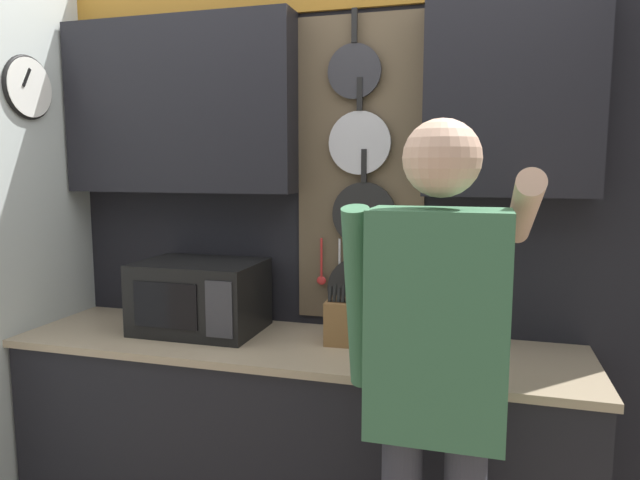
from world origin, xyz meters
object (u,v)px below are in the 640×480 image
microwave (200,296)px  knife_block (341,320)px  utensil_crock (436,329)px  person (436,368)px

microwave → knife_block: bearing=0.1°
utensil_crock → person: 0.55m
knife_block → person: size_ratio=0.15×
utensil_crock → person: size_ratio=0.19×
knife_block → utensil_crock: 0.37m
knife_block → microwave: bearing=-179.9°
microwave → person: (1.03, -0.54, -0.02)m
microwave → utensil_crock: (0.98, 0.00, -0.07)m
utensil_crock → knife_block: bearing=-180.0°
utensil_crock → person: bearing=-85.3°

